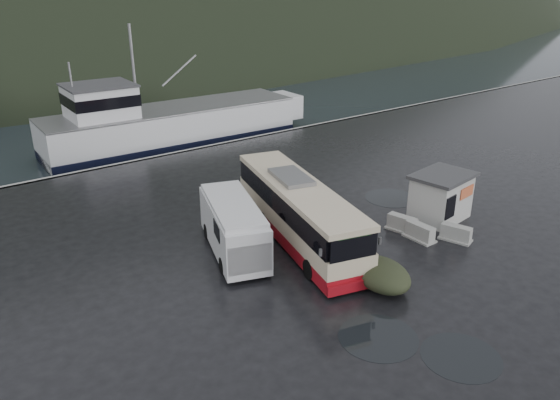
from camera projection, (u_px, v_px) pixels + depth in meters
ground at (312, 264)px, 26.17m from camera, size 160.00×160.00×0.00m
quay_edge at (141, 159)px, 40.98m from camera, size 160.00×0.60×1.50m
coach_bus at (298, 239)px, 28.62m from camera, size 5.79×12.08×3.31m
white_van at (234, 252)px, 27.34m from camera, size 4.22×6.87×2.72m
waste_bin_left at (345, 264)px, 26.21m from camera, size 1.34×1.34×1.58m
waste_bin_right at (324, 254)px, 27.12m from camera, size 1.41×1.41×1.54m
dome_tent at (381, 286)px, 24.33m from camera, size 2.75×3.44×1.21m
ticket_kiosk at (438, 218)px, 31.10m from camera, size 3.77×3.06×2.69m
jersey_barrier_a at (455, 240)px, 28.56m from camera, size 1.29×1.82×0.82m
jersey_barrier_b at (419, 239)px, 28.67m from camera, size 0.86×1.71×0.85m
jersey_barrier_c at (401, 230)px, 29.66m from camera, size 1.18×1.82×0.84m
fishing_trawler at (173, 129)px, 48.96m from camera, size 26.81×6.78×10.65m
puddles at (404, 274)px, 25.30m from camera, size 14.08×15.10×0.01m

